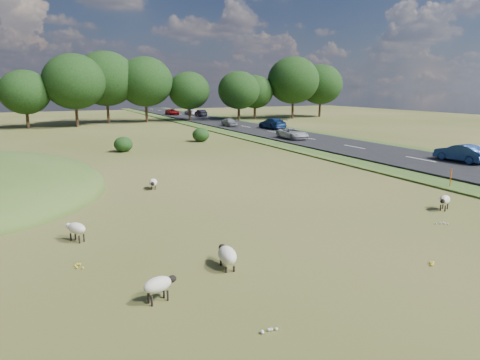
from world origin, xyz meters
name	(u,v)px	position (x,y,z in m)	size (l,w,h in m)	color
ground	(139,158)	(0.00, 20.00, 0.00)	(160.00, 160.00, 0.00)	#3E4F18
road	(280,134)	(20.00, 30.00, 0.12)	(8.00, 150.00, 0.25)	black
treeline	(80,83)	(-1.06, 55.44, 6.57)	(96.28, 14.66, 11.70)	black
shrubs	(126,140)	(0.29, 27.15, 0.71)	(24.94, 7.98, 1.52)	black
marker_post	(451,178)	(14.33, 0.65, 0.60)	(0.06, 0.06, 1.20)	#D8590C
sheep_0	(159,285)	(-5.03, -5.47, 0.52)	(1.08, 0.65, 0.75)	beige
sheep_1	(445,200)	(10.04, -2.47, 0.52)	(1.05, 0.79, 0.74)	beige
sheep_2	(153,183)	(-1.78, 8.07, 0.39)	(0.71, 1.12, 0.62)	beige
sheep_3	(76,228)	(-6.68, 0.68, 0.53)	(0.86, 1.06, 0.76)	beige
sheep_4	(227,255)	(-2.37, -4.19, 0.47)	(0.70, 1.33, 0.75)	beige
car_0	(172,112)	(18.10, 70.80, 0.87)	(2.05, 4.44, 1.23)	maroon
car_1	(191,111)	(21.90, 69.91, 0.89)	(1.81, 4.44, 1.29)	silver
car_2	(461,153)	(21.90, 5.84, 0.93)	(1.44, 4.12, 1.36)	navy
car_3	(230,122)	(18.10, 41.50, 0.86)	(1.44, 3.58, 1.22)	#96989D
car_4	(293,133)	(18.10, 24.19, 0.86)	(2.03, 4.41, 1.22)	silver
car_6	(201,113)	(21.90, 64.07, 0.89)	(1.36, 3.90, 1.28)	black
car_7	(272,123)	(21.90, 35.45, 1.00)	(2.09, 5.15, 1.49)	navy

